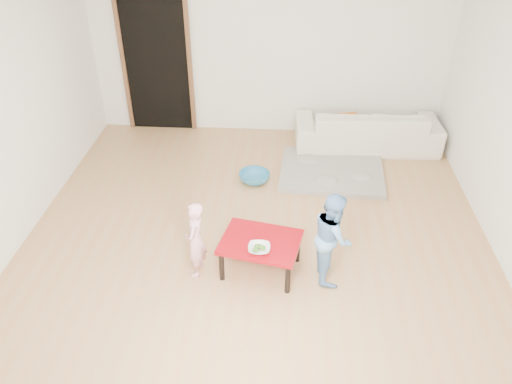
# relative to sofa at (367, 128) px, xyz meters

# --- Properties ---
(floor) EXTENTS (5.00, 5.00, 0.01)m
(floor) POSITION_rel_sofa_xyz_m (-1.41, -2.05, -0.29)
(floor) COLOR tan
(floor) RESTS_ON ground
(back_wall) EXTENTS (5.00, 0.02, 2.60)m
(back_wall) POSITION_rel_sofa_xyz_m (-1.41, 0.45, 1.01)
(back_wall) COLOR white
(back_wall) RESTS_ON floor
(left_wall) EXTENTS (0.02, 5.00, 2.60)m
(left_wall) POSITION_rel_sofa_xyz_m (-3.91, -2.05, 1.01)
(left_wall) COLOR white
(left_wall) RESTS_ON floor
(doorway) EXTENTS (1.02, 0.08, 2.11)m
(doorway) POSITION_rel_sofa_xyz_m (-3.01, 0.43, 0.74)
(doorway) COLOR brown
(doorway) RESTS_ON back_wall
(sofa) EXTENTS (2.01, 0.85, 0.58)m
(sofa) POSITION_rel_sofa_xyz_m (0.00, 0.00, 0.00)
(sofa) COLOR silver
(sofa) RESTS_ON floor
(cushion) EXTENTS (0.49, 0.46, 0.11)m
(cushion) POSITION_rel_sofa_xyz_m (-0.31, -0.12, 0.14)
(cushion) COLOR orange
(cushion) RESTS_ON sofa
(red_table) EXTENTS (0.85, 0.70, 0.38)m
(red_table) POSITION_rel_sofa_xyz_m (-1.33, -2.67, -0.10)
(red_table) COLOR #960810
(red_table) RESTS_ON floor
(bowl) EXTENTS (0.21, 0.21, 0.05)m
(bowl) POSITION_rel_sofa_xyz_m (-1.34, -2.83, 0.11)
(bowl) COLOR white
(bowl) RESTS_ON red_table
(broccoli) EXTENTS (0.12, 0.12, 0.06)m
(broccoli) POSITION_rel_sofa_xyz_m (-1.34, -2.83, 0.11)
(broccoli) COLOR #2D5919
(broccoli) RESTS_ON red_table
(child_pink) EXTENTS (0.21, 0.31, 0.82)m
(child_pink) POSITION_rel_sofa_xyz_m (-1.96, -2.75, 0.12)
(child_pink) COLOR pink
(child_pink) RESTS_ON floor
(child_blue) EXTENTS (0.40, 0.49, 0.95)m
(child_blue) POSITION_rel_sofa_xyz_m (-0.66, -2.69, 0.18)
(child_blue) COLOR #5FA2DD
(child_blue) RESTS_ON floor
(basin) EXTENTS (0.39, 0.39, 0.12)m
(basin) POSITION_rel_sofa_xyz_m (-1.51, -1.04, -0.23)
(basin) COLOR teal
(basin) RESTS_ON floor
(blanket) EXTENTS (1.38, 1.18, 0.07)m
(blanket) POSITION_rel_sofa_xyz_m (-0.52, -0.78, -0.26)
(blanket) COLOR #9C9589
(blanket) RESTS_ON floor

